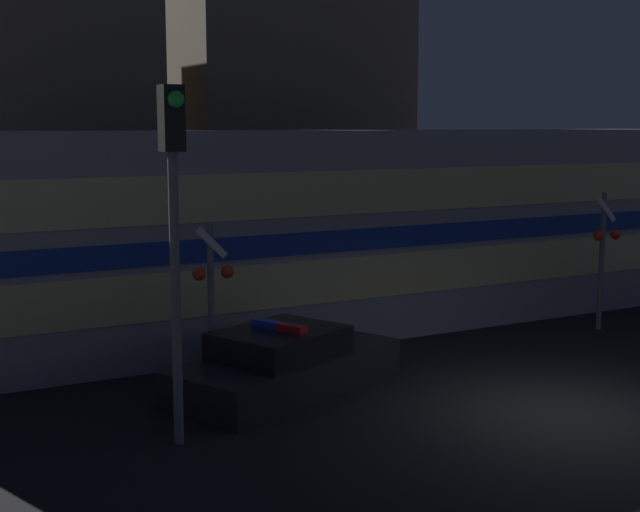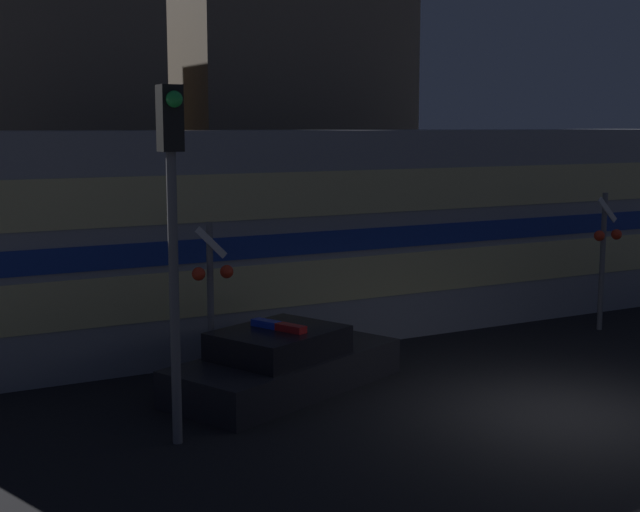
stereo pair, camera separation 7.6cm
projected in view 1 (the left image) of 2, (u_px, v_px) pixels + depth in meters
The scene contains 7 objects.
ground_plane at pixel (566, 413), 14.04m from camera, with size 120.00×120.00×0.00m, color black.
train at pixel (346, 231), 19.60m from camera, with size 19.23×2.92×4.40m.
police_car at pixel (284, 365), 15.23m from camera, with size 4.67×3.34×1.21m.
crossing_signal_near at pixel (604, 250), 19.55m from camera, with size 0.75×0.30×3.05m.
crossing_signal_far at pixel (212, 290), 15.33m from camera, with size 0.75×0.30×2.86m.
traffic_light_corner at pixel (174, 203), 12.22m from camera, with size 0.30×0.46×5.05m.
building_center at pixel (276, 123), 26.17m from camera, with size 6.39×5.28×9.13m.
Camera 1 is at (-9.92, -9.99, 4.50)m, focal length 50.00 mm.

